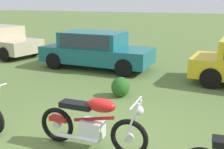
{
  "coord_description": "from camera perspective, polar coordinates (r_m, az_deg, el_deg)",
  "views": [
    {
      "loc": [
        2.18,
        -3.94,
        2.58
      ],
      "look_at": [
        -0.63,
        2.12,
        0.8
      ],
      "focal_mm": 44.43,
      "sensor_mm": 36.0,
      "label": 1
    }
  ],
  "objects": [
    {
      "name": "shrub_low",
      "position": [
        7.69,
        1.77,
        -2.57
      ],
      "size": [
        0.52,
        0.54,
        0.55
      ],
      "color": "#235C1E",
      "rests_on": "ground"
    },
    {
      "name": "motorcycle_red",
      "position": [
        4.97,
        -4.09,
        -10.02
      ],
      "size": [
        2.09,
        0.64,
        1.02
      ],
      "rotation": [
        0.0,
        0.0,
        0.06
      ],
      "color": "black",
      "rests_on": "ground"
    },
    {
      "name": "car_teal",
      "position": [
        10.91,
        -3.49,
        5.44
      ],
      "size": [
        4.36,
        1.9,
        1.43
      ],
      "rotation": [
        0.0,
        0.0,
        0.03
      ],
      "color": "#19606B",
      "rests_on": "ground"
    },
    {
      "name": "ground_plane",
      "position": [
        5.19,
        -3.69,
        -14.96
      ],
      "size": [
        120.0,
        120.0,
        0.0
      ],
      "primitive_type": "plane",
      "color": "#567038"
    }
  ]
}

